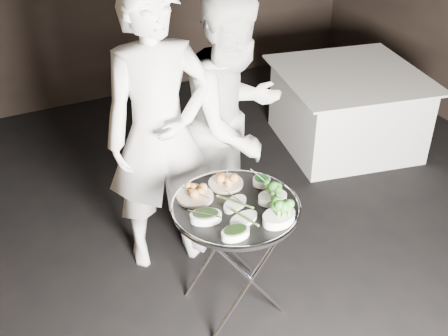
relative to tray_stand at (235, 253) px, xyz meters
name	(u,v)px	position (x,y,z in m)	size (l,w,h in m)	color
floor	(261,316)	(0.11, -0.15, -0.45)	(6.00, 7.00, 0.05)	black
tray_stand	(235,253)	(0.00, 0.00, 0.00)	(0.52, 0.44, 0.76)	silver
serving_tray	(236,207)	(0.00, 0.00, 0.34)	(0.74, 0.74, 0.04)	black
potato_plate_a	(195,193)	(-0.18, 0.17, 0.39)	(0.21, 0.21, 0.08)	beige
potato_plate_b	(226,180)	(0.04, 0.21, 0.39)	(0.22, 0.22, 0.08)	beige
greens_bowl	(262,180)	(0.24, 0.12, 0.38)	(0.11, 0.11, 0.06)	silver
asparagus_plate_a	(235,203)	(0.00, 0.00, 0.37)	(0.21, 0.19, 0.04)	silver
asparagus_plate_b	(244,218)	(-0.03, -0.14, 0.37)	(0.21, 0.16, 0.04)	silver
spinach_bowl_a	(206,216)	(-0.21, -0.05, 0.39)	(0.20, 0.16, 0.07)	silver
spinach_bowl_b	(235,232)	(-0.13, -0.24, 0.38)	(0.16, 0.10, 0.07)	silver
broccoli_bowl_a	(273,197)	(0.21, -0.06, 0.38)	(0.18, 0.14, 0.07)	silver
broccoli_bowl_b	(279,216)	(0.14, -0.23, 0.39)	(0.22, 0.18, 0.08)	silver
serving_utensils	(233,191)	(0.02, 0.07, 0.40)	(0.59, 0.42, 0.01)	silver
waiter_left	(160,134)	(-0.19, 0.67, 0.54)	(0.70, 0.46, 1.93)	white
waiter_right	(234,121)	(0.36, 0.71, 0.48)	(0.88, 0.68, 1.81)	white
dining_table	(347,109)	(1.87, 1.37, -0.07)	(1.24, 1.24, 0.71)	white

